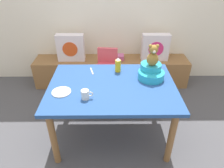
% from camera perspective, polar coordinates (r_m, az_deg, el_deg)
% --- Properties ---
extents(ground_plane, '(8.00, 8.00, 0.00)m').
position_cam_1_polar(ground_plane, '(2.72, 0.02, -13.54)').
color(ground_plane, '#4C4C51').
extents(back_wall, '(4.40, 0.10, 2.60)m').
position_cam_1_polar(back_wall, '(3.48, -0.23, 21.48)').
color(back_wall, silver).
rests_on(back_wall, ground_plane).
extents(window_bench, '(2.60, 0.44, 0.46)m').
position_cam_1_polar(window_bench, '(3.59, -0.17, 3.61)').
color(window_bench, olive).
rests_on(window_bench, ground_plane).
extents(pillow_floral_left, '(0.44, 0.15, 0.44)m').
position_cam_1_polar(pillow_floral_left, '(3.44, -11.45, 9.92)').
color(pillow_floral_left, silver).
rests_on(pillow_floral_left, window_bench).
extents(pillow_floral_right, '(0.44, 0.15, 0.44)m').
position_cam_1_polar(pillow_floral_right, '(3.46, 11.97, 9.98)').
color(pillow_floral_right, silver).
rests_on(pillow_floral_right, window_bench).
extents(book_stack, '(0.20, 0.14, 0.08)m').
position_cam_1_polar(book_stack, '(3.47, 1.66, 7.51)').
color(book_stack, '#C75B92').
rests_on(book_stack, window_bench).
extents(dining_table, '(1.40, 1.01, 0.74)m').
position_cam_1_polar(dining_table, '(2.30, 0.02, -2.22)').
color(dining_table, '#264C8C').
rests_on(dining_table, ground_plane).
extents(highchair, '(0.35, 0.48, 0.79)m').
position_cam_1_polar(highchair, '(3.07, -1.48, 4.47)').
color(highchair, '#D84C59').
rests_on(highchair, ground_plane).
extents(infant_seat_teal, '(0.30, 0.33, 0.16)m').
position_cam_1_polar(infant_seat_teal, '(2.40, 10.83, 3.27)').
color(infant_seat_teal, '#26A0BE').
rests_on(infant_seat_teal, dining_table).
extents(teddy_bear, '(0.13, 0.12, 0.25)m').
position_cam_1_polar(teddy_bear, '(2.31, 11.35, 7.75)').
color(teddy_bear, olive).
rests_on(teddy_bear, infant_seat_teal).
extents(ketchup_bottle, '(0.07, 0.07, 0.18)m').
position_cam_1_polar(ketchup_bottle, '(2.48, 1.68, 5.33)').
color(ketchup_bottle, gold).
rests_on(ketchup_bottle, dining_table).
extents(coffee_mug, '(0.12, 0.08, 0.09)m').
position_cam_1_polar(coffee_mug, '(2.03, -7.43, -2.91)').
color(coffee_mug, silver).
rests_on(coffee_mug, dining_table).
extents(dinner_plate_near, '(0.20, 0.20, 0.01)m').
position_cam_1_polar(dinner_plate_near, '(2.19, -13.94, -2.18)').
color(dinner_plate_near, white).
rests_on(dinner_plate_near, dining_table).
extents(table_fork, '(0.06, 0.17, 0.01)m').
position_cam_1_polar(table_fork, '(2.53, -5.67, 3.64)').
color(table_fork, silver).
rests_on(table_fork, dining_table).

